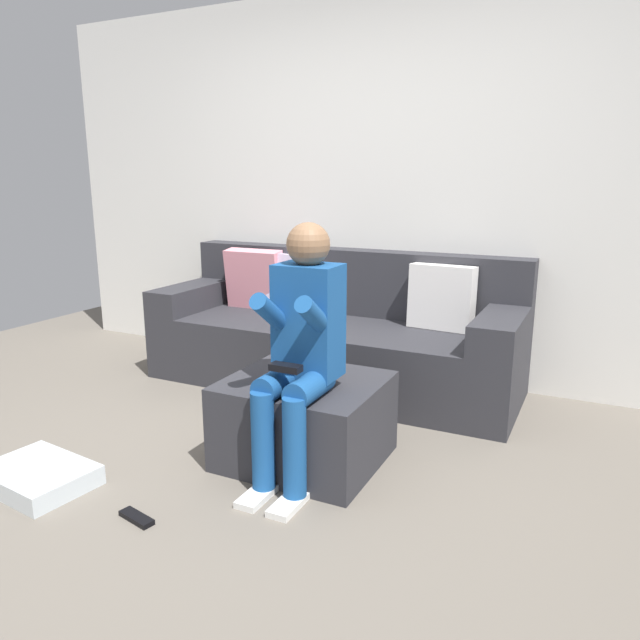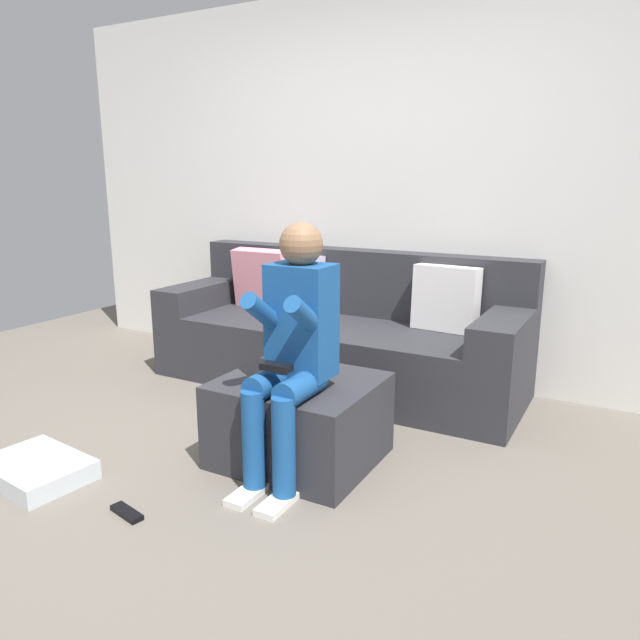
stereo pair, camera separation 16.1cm
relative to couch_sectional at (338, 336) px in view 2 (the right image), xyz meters
The scene contains 7 objects.
ground_plane 1.60m from the couch_sectional, 84.66° to the right, with size 6.90×6.90×0.00m, color #6B6359.
wall_back 1.06m from the couch_sectional, 70.50° to the left, with size 5.31×0.10×2.58m, color silver.
couch_sectional is the anchor object (origin of this frame).
ottoman 1.17m from the couch_sectional, 72.29° to the right, with size 0.74×0.66×0.42m, color #2D2D33.
person_seated 1.38m from the couch_sectional, 71.78° to the right, with size 0.29×0.56×1.18m.
storage_bin 2.00m from the couch_sectional, 108.31° to the right, with size 0.49×0.36×0.09m, color silver.
remote_near_ottoman 1.93m from the couch_sectional, 90.51° to the right, with size 0.17×0.05×0.02m, color black.
Camera 2 is at (1.62, -1.90, 1.38)m, focal length 33.41 mm.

